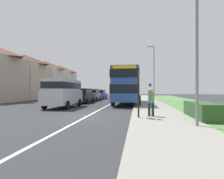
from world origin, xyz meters
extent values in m
plane|color=#2D3033|center=(0.00, 0.00, 0.00)|extent=(120.00, 120.00, 0.00)
cube|color=silver|center=(0.00, 8.00, 0.00)|extent=(0.14, 60.00, 0.01)
cube|color=gray|center=(4.20, 6.00, 0.06)|extent=(3.20, 68.00, 0.12)
cube|color=#517F42|center=(8.50, 6.00, 0.04)|extent=(6.00, 68.00, 0.08)
cube|color=#2D5128|center=(6.30, -0.45, 0.45)|extent=(1.10, 3.23, 0.90)
cube|color=#284C93|center=(1.85, 9.56, 1.32)|extent=(2.50, 9.51, 1.65)
cube|color=#284C93|center=(1.85, 9.56, 2.92)|extent=(2.45, 9.32, 1.55)
cube|color=black|center=(1.85, 9.56, 1.65)|extent=(2.53, 9.56, 0.76)
cube|color=black|center=(1.85, 9.56, 3.00)|extent=(2.53, 9.56, 0.72)
cube|color=gold|center=(1.85, 4.85, 3.42)|extent=(2.00, 0.08, 0.44)
cylinder|color=black|center=(0.60, 12.51, 0.50)|extent=(0.30, 1.00, 1.00)
cylinder|color=black|center=(3.10, 12.51, 0.50)|extent=(0.30, 1.00, 1.00)
cylinder|color=black|center=(0.60, 6.94, 0.50)|extent=(0.30, 1.00, 1.00)
cylinder|color=black|center=(3.10, 6.94, 0.50)|extent=(0.30, 1.00, 1.00)
cube|color=#B7B7BC|center=(-3.50, 4.75, 0.94)|extent=(1.95, 4.93, 1.15)
cube|color=#B7B7BC|center=(-3.50, 4.75, 1.98)|extent=(1.72, 4.54, 0.94)
cube|color=black|center=(-3.50, 4.75, 1.94)|extent=(1.75, 4.58, 0.53)
cylinder|color=black|center=(-4.45, 6.27, 0.36)|extent=(0.20, 0.72, 0.72)
cylinder|color=black|center=(-2.54, 6.27, 0.36)|extent=(0.20, 0.72, 0.72)
cylinder|color=black|center=(-4.45, 3.22, 0.36)|extent=(0.20, 0.72, 0.72)
cylinder|color=black|center=(-2.54, 3.22, 0.36)|extent=(0.20, 0.72, 0.72)
cube|color=black|center=(-3.47, 10.45, 0.69)|extent=(1.80, 4.53, 0.79)
cube|color=black|center=(-3.47, 10.22, 1.41)|extent=(1.59, 2.49, 0.64)
cube|color=black|center=(-3.47, 10.22, 1.38)|extent=(1.62, 2.52, 0.36)
cylinder|color=black|center=(-4.35, 11.85, 0.30)|extent=(0.20, 0.60, 0.60)
cylinder|color=black|center=(-2.59, 11.85, 0.30)|extent=(0.20, 0.60, 0.60)
cylinder|color=black|center=(-4.35, 9.04, 0.30)|extent=(0.20, 0.60, 0.60)
cylinder|color=black|center=(-2.59, 9.04, 0.30)|extent=(0.20, 0.60, 0.60)
cube|color=slate|center=(-3.49, 15.37, 0.69)|extent=(1.76, 4.01, 0.78)
cube|color=slate|center=(-3.49, 15.17, 1.40)|extent=(1.55, 2.21, 0.64)
cube|color=black|center=(-3.49, 15.17, 1.37)|extent=(1.59, 2.23, 0.36)
cylinder|color=black|center=(-4.35, 16.62, 0.30)|extent=(0.20, 0.60, 0.60)
cylinder|color=black|center=(-2.62, 16.62, 0.30)|extent=(0.20, 0.60, 0.60)
cylinder|color=black|center=(-4.35, 14.13, 0.30)|extent=(0.20, 0.60, 0.60)
cylinder|color=black|center=(-2.62, 14.13, 0.30)|extent=(0.20, 0.60, 0.60)
cube|color=navy|center=(-3.48, 20.56, 0.66)|extent=(1.75, 3.99, 0.71)
cube|color=navy|center=(-3.48, 20.36, 1.30)|extent=(1.54, 2.19, 0.58)
cube|color=black|center=(-3.48, 20.36, 1.27)|extent=(1.58, 2.22, 0.33)
cylinder|color=black|center=(-4.34, 21.80, 0.30)|extent=(0.20, 0.60, 0.60)
cylinder|color=black|center=(-2.62, 21.80, 0.30)|extent=(0.20, 0.60, 0.60)
cylinder|color=black|center=(-4.34, 19.32, 0.30)|extent=(0.20, 0.60, 0.60)
cylinder|color=black|center=(-2.62, 19.32, 0.30)|extent=(0.20, 0.60, 0.60)
cylinder|color=#23232D|center=(3.58, -0.32, 0.42)|extent=(0.14, 0.14, 0.85)
cylinder|color=#23232D|center=(3.78, -0.32, 0.42)|extent=(0.14, 0.14, 0.85)
cylinder|color=#518C56|center=(3.68, -0.32, 1.15)|extent=(0.34, 0.34, 0.60)
sphere|color=tan|center=(3.68, -0.32, 1.56)|extent=(0.22, 0.22, 0.22)
cylinder|color=#23232D|center=(4.46, 14.00, 0.42)|extent=(0.14, 0.14, 0.85)
cylinder|color=#23232D|center=(4.66, 14.00, 0.42)|extent=(0.14, 0.14, 0.85)
cylinder|color=#BF3333|center=(4.56, 14.00, 1.15)|extent=(0.34, 0.34, 0.60)
sphere|color=tan|center=(4.56, 14.00, 1.56)|extent=(0.22, 0.22, 0.22)
cylinder|color=black|center=(3.00, -0.89, 1.30)|extent=(0.09, 0.09, 2.60)
cube|color=red|center=(3.00, -0.89, 2.40)|extent=(0.04, 0.44, 0.32)
cube|color=black|center=(3.00, -0.87, 1.55)|extent=(0.06, 0.52, 0.68)
cylinder|color=slate|center=(4.78, 16.50, 1.05)|extent=(0.08, 0.08, 2.10)
cylinder|color=blue|center=(4.78, 16.50, 2.30)|extent=(0.44, 0.03, 0.44)
cylinder|color=slate|center=(5.31, -2.81, 3.59)|extent=(0.12, 0.12, 7.18)
cylinder|color=slate|center=(5.21, 15.02, 3.80)|extent=(0.12, 0.12, 7.59)
cube|color=slate|center=(4.76, 15.02, 7.54)|extent=(0.90, 0.10, 0.10)
cube|color=silver|center=(4.31, 15.02, 7.47)|extent=(0.36, 0.20, 0.14)
cube|color=#C1A88E|center=(-15.79, 17.60, 2.88)|extent=(6.53, 6.77, 5.77)
pyramid|color=#4C3328|center=(-15.79, 17.60, 6.62)|extent=(6.53, 6.77, 1.70)
cube|color=beige|center=(-15.79, 24.51, 2.88)|extent=(6.53, 6.77, 5.77)
pyramid|color=brown|center=(-15.79, 24.51, 6.62)|extent=(6.53, 6.77, 1.70)
cube|color=beige|center=(-15.79, 31.41, 2.88)|extent=(6.53, 6.77, 5.77)
pyramid|color=brown|center=(-15.79, 31.41, 6.62)|extent=(6.53, 6.77, 1.70)
camera|label=1|loc=(2.93, -10.56, 1.56)|focal=29.34mm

